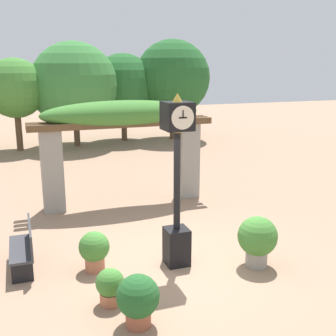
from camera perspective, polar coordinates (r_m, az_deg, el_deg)
name	(u,v)px	position (r m, az deg, el deg)	size (l,w,h in m)	color
ground_plane	(173,263)	(8.53, 0.73, -12.78)	(60.00, 60.00, 0.00)	#9E7A60
pedestal_clock	(177,183)	(7.92, 1.22, -2.02)	(0.51, 0.56, 3.33)	black
pergola	(123,128)	(11.55, -6.17, 5.46)	(5.00, 1.15, 2.88)	gray
potted_plant_near_left	(94,249)	(8.20, -9.96, -10.81)	(0.58, 0.58, 0.78)	#B26B4C
potted_plant_near_right	(257,239)	(8.37, 12.02, -9.34)	(0.77, 0.77, 1.01)	gray
potted_plant_far_left	(110,286)	(7.16, -7.85, -15.51)	(0.47, 0.47, 0.62)	#B26B4C
potted_plant_far_right	(138,299)	(6.55, -4.09, -17.24)	(0.65, 0.65, 0.82)	#9E563D
park_bench	(24,248)	(8.61, -18.91, -10.20)	(0.42, 1.33, 0.89)	#38383D
tree_line	(99,85)	(20.75, -9.39, 11.08)	(13.04, 4.33, 5.05)	brown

